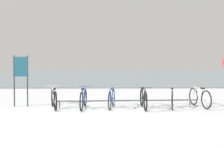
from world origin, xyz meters
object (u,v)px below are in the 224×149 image
object	(u,v)px
bicycle_2	(112,98)
bicycle_4	(172,98)
bicycle_1	(83,99)
bicycle_5	(199,97)
info_sign	(21,72)
bicycle_3	(143,99)
bicycle_0	(54,99)

from	to	relation	value
bicycle_2	bicycle_4	xyz separation A→B (m)	(2.26, 0.10, 0.01)
bicycle_1	bicycle_5	distance (m)	4.36
bicycle_4	info_sign	bearing A→B (deg)	177.23
bicycle_2	bicycle_4	distance (m)	2.26
bicycle_2	bicycle_5	distance (m)	3.33
bicycle_4	bicycle_5	world-z (taller)	bicycle_4
bicycle_2	bicycle_3	xyz separation A→B (m)	(1.15, -0.14, 0.01)
bicycle_1	bicycle_4	world-z (taller)	bicycle_4
bicycle_4	bicycle_2	bearing A→B (deg)	-177.57
bicycle_0	bicycle_4	distance (m)	4.37
bicycle_1	bicycle_3	xyz separation A→B (m)	(2.17, 0.03, -0.00)
info_sign	bicycle_1	bearing A→B (deg)	-12.48
bicycle_1	info_sign	xyz separation A→B (m)	(-2.45, 0.54, 0.96)
bicycle_1	bicycle_2	distance (m)	1.03
bicycle_3	info_sign	world-z (taller)	info_sign
bicycle_0	bicycle_3	xyz separation A→B (m)	(3.25, -0.05, -0.00)
bicycle_2	bicycle_5	bearing A→B (deg)	3.38
bicycle_4	bicycle_1	bearing A→B (deg)	-175.37
bicycle_5	bicycle_3	bearing A→B (deg)	-171.28
bicycle_5	bicycle_4	bearing A→B (deg)	-174.61
bicycle_0	info_sign	xyz separation A→B (m)	(-1.37, 0.46, 0.96)
bicycle_1	bicycle_3	size ratio (longest dim) A/B	0.99
bicycle_3	bicycle_1	bearing A→B (deg)	-179.13
bicycle_5	info_sign	bearing A→B (deg)	178.51
bicycle_4	bicycle_5	distance (m)	1.07
bicycle_4	bicycle_0	bearing A→B (deg)	-177.56
bicycle_0	bicycle_2	bearing A→B (deg)	2.45
info_sign	bicycle_4	bearing A→B (deg)	-2.77
bicycle_4	info_sign	size ratio (longest dim) A/B	0.87
bicycle_0	bicycle_5	bearing A→B (deg)	3.02
bicycle_4	bicycle_3	bearing A→B (deg)	-168.14
bicycle_0	bicycle_5	world-z (taller)	bicycle_0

